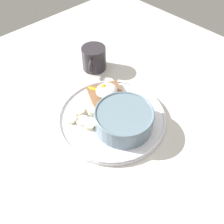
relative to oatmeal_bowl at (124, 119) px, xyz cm
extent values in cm
cube|color=beige|center=(-0.02, -4.41, -4.74)|extent=(120.00, 120.00, 2.00)
cylinder|color=white|center=(-0.02, -4.41, -3.24)|extent=(29.34, 29.34, 1.00)
torus|color=white|center=(-0.02, -4.41, -2.44)|extent=(29.14, 29.14, 0.60)
cylinder|color=slate|center=(0.00, 0.00, -0.12)|extent=(14.98, 14.98, 5.25)
torus|color=slate|center=(0.00, 0.00, 2.51)|extent=(15.18, 15.18, 0.60)
cylinder|color=#B5627D|center=(0.00, 0.00, -0.61)|extent=(13.58, 13.58, 3.86)
ellipsoid|color=#B5627D|center=(0.00, 0.00, 1.11)|extent=(12.90, 12.90, 1.20)
ellipsoid|color=#CFBA8D|center=(-0.67, -0.14, 1.53)|extent=(1.75, 2.20, 0.82)
ellipsoid|color=tan|center=(0.35, 0.02, 1.50)|extent=(2.06, 1.68, 0.76)
ellipsoid|color=#A98158|center=(-0.70, -4.07, 1.46)|extent=(1.49, 1.84, 0.68)
cube|color=brown|center=(-4.02, -10.80, -1.43)|extent=(12.72, 12.72, 0.30)
cube|color=#A56F49|center=(-4.02, -10.80, -2.04)|extent=(12.47, 12.47, 1.41)
ellipsoid|color=white|center=(-4.02, -10.80, 0.11)|extent=(6.34, 5.93, 2.88)
sphere|color=#F7A31C|center=(-3.71, -11.74, 0.80)|extent=(2.05, 2.05, 2.05)
ellipsoid|color=#F7A31C|center=(-2.56, -15.19, -1.13)|extent=(2.06, 3.15, 0.36)
cylinder|color=#F8E7C1|center=(6.93, -8.74, -2.31)|extent=(4.46, 4.45, 0.95)
cylinder|color=#C2B496|center=(6.93, -8.74, -1.90)|extent=(0.80, 0.80, 0.15)
cylinder|color=beige|center=(6.52, -6.01, -2.14)|extent=(3.36, 3.33, 1.25)
cylinder|color=tan|center=(6.52, -6.01, -1.57)|extent=(0.60, 0.60, 0.14)
cylinder|color=beige|center=(5.29, -11.86, -2.02)|extent=(4.60, 4.51, 1.78)
cylinder|color=tan|center=(5.29, -11.86, -1.49)|extent=(0.81, 0.81, 0.25)
cylinder|color=beige|center=(8.73, -10.99, -2.18)|extent=(3.86, 3.81, 1.32)
cylinder|color=#B6B393|center=(8.73, -10.99, -1.71)|extent=(0.69, 0.68, 0.19)
cylinder|color=beige|center=(2.71, -9.07, -1.96)|extent=(3.50, 3.32, 1.86)
cylinder|color=#BCB193|center=(2.71, -9.07, -1.34)|extent=(0.61, 0.60, 0.23)
cylinder|color=#2C282D|center=(-11.50, -24.88, 0.09)|extent=(7.72, 7.72, 7.66)
cylinder|color=#36240D|center=(-11.50, -24.88, 3.00)|extent=(6.56, 6.56, 0.40)
torus|color=#2C282D|center=(-7.69, -21.86, 0.47)|extent=(4.05, 3.49, 4.37)
camera|label=1|loc=(30.49, 27.53, 48.75)|focal=40.00mm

